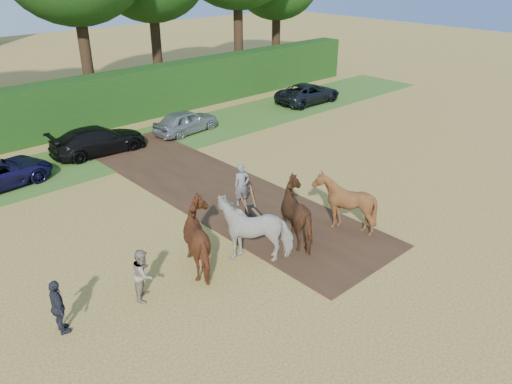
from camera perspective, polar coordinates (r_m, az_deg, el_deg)
ground at (r=16.54m, az=6.25°, el=-8.84°), size 120.00×120.00×0.00m
earth_strip at (r=21.89m, az=-4.82°, el=0.37°), size 4.50×17.00×0.05m
grass_verge at (r=26.75m, az=-16.71°, el=4.12°), size 50.00×5.00×0.03m
hedgerow at (r=30.26m, az=-21.00°, el=8.92°), size 46.00×1.60×3.00m
spectator_near at (r=15.19m, az=-12.73°, el=-9.12°), size 1.00×1.00×1.63m
spectator_far at (r=14.57m, az=-21.68°, el=-12.16°), size 0.52×1.01×1.65m
plough_team at (r=17.21m, az=2.52°, el=-3.06°), size 7.47×5.49×2.15m
parked_cars at (r=26.18m, az=-18.72°, el=4.96°), size 35.32×3.32×1.45m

